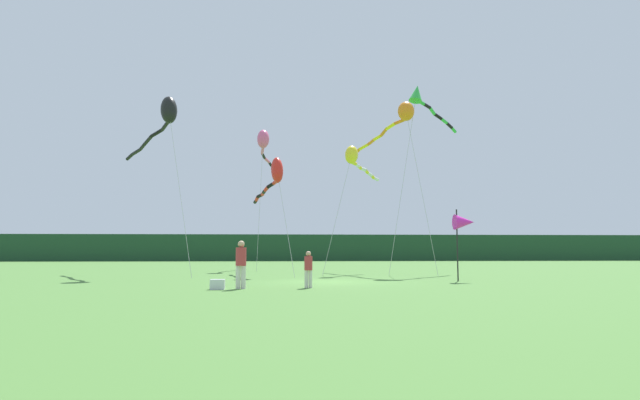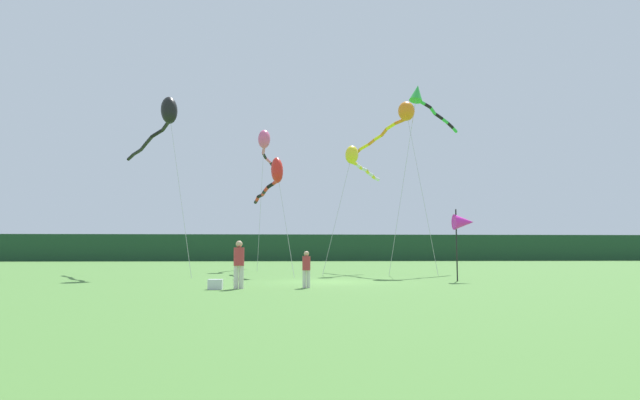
# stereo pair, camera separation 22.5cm
# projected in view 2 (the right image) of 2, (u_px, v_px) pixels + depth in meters

# --- Properties ---
(ground_plane) EXTENTS (120.00, 120.00, 0.00)m
(ground_plane) POSITION_uv_depth(u_px,v_px,m) (329.00, 282.00, 23.08)
(ground_plane) COLOR #477533
(distant_treeline) EXTENTS (108.00, 2.47, 3.32)m
(distant_treeline) POSITION_uv_depth(u_px,v_px,m) (301.00, 248.00, 67.95)
(distant_treeline) COLOR #1E4228
(distant_treeline) RESTS_ON ground
(person_adult) EXTENTS (0.38, 0.38, 1.71)m
(person_adult) POSITION_uv_depth(u_px,v_px,m) (239.00, 262.00, 19.07)
(person_adult) COLOR silver
(person_adult) RESTS_ON ground
(person_child) EXTENTS (0.29, 0.29, 1.34)m
(person_child) POSITION_uv_depth(u_px,v_px,m) (306.00, 267.00, 19.48)
(person_child) COLOR silver
(person_child) RESTS_ON ground
(cooler_box) EXTENTS (0.50, 0.34, 0.35)m
(cooler_box) POSITION_uv_depth(u_px,v_px,m) (215.00, 284.00, 18.68)
(cooler_box) COLOR silver
(cooler_box) RESTS_ON ground
(banner_flag_pole) EXTENTS (0.90, 0.70, 3.20)m
(banner_flag_pole) POSITION_uv_depth(u_px,v_px,m) (464.00, 223.00, 23.83)
(banner_flag_pole) COLOR black
(banner_flag_pole) RESTS_ON ground
(kite_rainbow) EXTENTS (1.52, 8.10, 10.07)m
(kite_rainbow) POSITION_uv_depth(u_px,v_px,m) (265.00, 143.00, 38.65)
(kite_rainbow) COLOR #B2B2B2
(kite_rainbow) RESTS_ON ground
(kite_green) EXTENTS (5.80, 5.55, 11.39)m
(kite_green) POSITION_uv_depth(u_px,v_px,m) (422.00, 99.00, 32.43)
(kite_green) COLOR #B2B2B2
(kite_green) RESTS_ON ground
(kite_black) EXTENTS (5.57, 7.55, 9.90)m
(kite_black) POSITION_uv_depth(u_px,v_px,m) (165.00, 116.00, 29.67)
(kite_black) COLOR #B2B2B2
(kite_black) RESTS_ON ground
(kite_yellow) EXTENTS (4.06, 5.12, 7.67)m
(kite_yellow) POSITION_uv_depth(u_px,v_px,m) (354.00, 158.00, 31.87)
(kite_yellow) COLOR #B2B2B2
(kite_yellow) RESTS_ON ground
(kite_red) EXTENTS (2.45, 6.46, 6.53)m
(kite_red) POSITION_uv_depth(u_px,v_px,m) (275.00, 175.00, 29.34)
(kite_red) COLOR #B2B2B2
(kite_red) RESTS_ON ground
(kite_orange) EXTENTS (3.93, 8.71, 10.18)m
(kite_orange) POSITION_uv_depth(u_px,v_px,m) (399.00, 118.00, 32.00)
(kite_orange) COLOR #B2B2B2
(kite_orange) RESTS_ON ground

